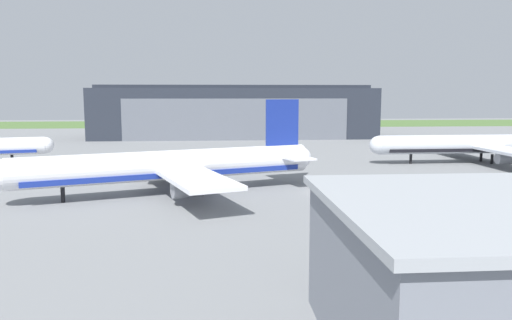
# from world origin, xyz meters

# --- Properties ---
(ground_plane) EXTENTS (440.00, 440.00, 0.00)m
(ground_plane) POSITION_xyz_m (0.00, 0.00, 0.00)
(ground_plane) COLOR slate
(grass_field_strip) EXTENTS (440.00, 56.00, 0.08)m
(grass_field_strip) POSITION_xyz_m (0.00, 175.18, 0.04)
(grass_field_strip) COLOR #4C6D35
(grass_field_strip) RESTS_ON ground_plane
(maintenance_hangar) EXTENTS (93.51, 29.73, 17.70)m
(maintenance_hangar) POSITION_xyz_m (-9.24, 100.11, 8.39)
(maintenance_hangar) COLOR #232833
(maintenance_hangar) RESTS_ON ground_plane
(airliner_far_right) EXTENTS (47.63, 42.63, 12.74)m
(airliner_far_right) POSITION_xyz_m (40.33, 29.48, 3.87)
(airliner_far_right) COLOR silver
(airliner_far_right) RESTS_ON ground_plane
(airliner_near_right) EXTENTS (44.81, 37.72, 13.70)m
(airliner_near_right) POSITION_xyz_m (-22.22, 1.28, 4.06)
(airliner_near_right) COLOR white
(airliner_near_right) RESTS_ON ground_plane
(fuel_bowser) EXTENTS (2.60, 5.11, 2.32)m
(fuel_bowser) POSITION_xyz_m (14.93, -7.29, 1.30)
(fuel_bowser) COLOR #2D2D33
(fuel_bowser) RESTS_ON ground_plane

